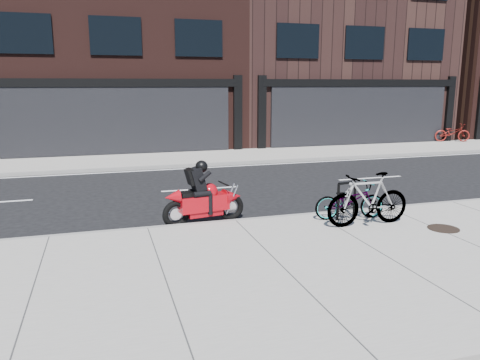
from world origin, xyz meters
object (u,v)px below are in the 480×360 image
object	(u,v)px
bicycle_front	(350,201)
bicycle_rear	(368,199)
bike_rack	(346,197)
motorcycle	(207,198)
bicycle_far	(452,133)
manhole_cover	(443,229)

from	to	relation	value
bicycle_front	bicycle_rear	distance (m)	0.59
bike_rack	motorcycle	world-z (taller)	motorcycle
bicycle_far	bicycle_front	bearing A→B (deg)	150.55
motorcycle	bicycle_far	distance (m)	19.14
manhole_cover	bicycle_far	bearing A→B (deg)	48.85
bicycle_rear	motorcycle	world-z (taller)	motorcycle
bicycle_rear	bicycle_far	world-z (taller)	bicycle_rear
bicycle_rear	bicycle_front	bearing A→B (deg)	-165.98
bicycle_front	motorcycle	world-z (taller)	motorcycle
bicycle_far	manhole_cover	world-z (taller)	bicycle_far
bicycle_rear	manhole_cover	size ratio (longest dim) A/B	2.97
bicycle_front	manhole_cover	distance (m)	2.07
bike_rack	bicycle_front	size ratio (longest dim) A/B	0.54
bike_rack	bicycle_far	distance (m)	17.36
motorcycle	bicycle_front	bearing A→B (deg)	-27.56
bicycle_far	manhole_cover	bearing A→B (deg)	157.28
bike_rack	bicycle_far	xyz separation A→B (m)	(12.91, 11.60, -0.03)
bike_rack	manhole_cover	bearing A→B (deg)	-37.88
bicycle_front	bike_rack	bearing A→B (deg)	97.30
bike_rack	bicycle_rear	bearing A→B (deg)	-68.58
bicycle_far	motorcycle	bearing A→B (deg)	141.98
bike_rack	manhole_cover	distance (m)	2.15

